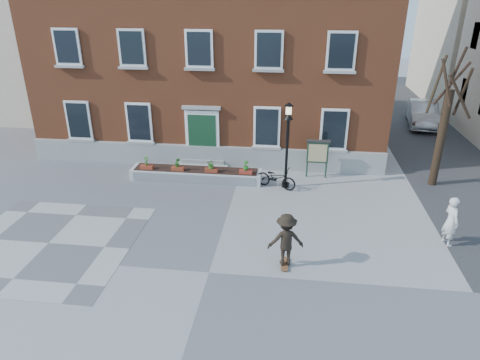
# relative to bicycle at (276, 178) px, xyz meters

# --- Properties ---
(ground) EXTENTS (100.00, 100.00, 0.00)m
(ground) POSITION_rel_bicycle_xyz_m (-1.81, -6.72, -0.50)
(ground) COLOR gray
(ground) RESTS_ON ground
(checker_patch) EXTENTS (6.00, 6.00, 0.01)m
(checker_patch) POSITION_rel_bicycle_xyz_m (-7.81, -5.72, -0.49)
(checker_patch) COLOR #565558
(checker_patch) RESTS_ON ground
(distant_building) EXTENTS (10.00, 12.00, 13.00)m
(distant_building) POSITION_rel_bicycle_xyz_m (-19.81, 13.28, 6.00)
(distant_building) COLOR beige
(distant_building) RESTS_ON ground
(bicycle) EXTENTS (2.00, 1.28, 0.99)m
(bicycle) POSITION_rel_bicycle_xyz_m (0.00, 0.00, 0.00)
(bicycle) COLOR black
(bicycle) RESTS_ON ground
(parked_car) EXTENTS (2.35, 5.02, 1.59)m
(parked_car) POSITION_rel_bicycle_xyz_m (9.17, 11.17, 0.30)
(parked_car) COLOR #B6B8BB
(parked_car) RESTS_ON ground
(bystander) EXTENTS (0.61, 0.76, 1.82)m
(bystander) POSITION_rel_bicycle_xyz_m (6.23, -4.00, 0.41)
(bystander) COLOR silver
(bystander) RESTS_ON ground
(brick_building) EXTENTS (18.40, 10.85, 12.60)m
(brick_building) POSITION_rel_bicycle_xyz_m (-3.81, 7.26, 5.80)
(brick_building) COLOR #994A29
(brick_building) RESTS_ON ground
(planter_assembly) EXTENTS (6.20, 1.12, 1.15)m
(planter_assembly) POSITION_rel_bicycle_xyz_m (-3.80, 0.46, -0.19)
(planter_assembly) COLOR silver
(planter_assembly) RESTS_ON ground
(bare_tree) EXTENTS (1.83, 1.83, 6.16)m
(bare_tree) POSITION_rel_bicycle_xyz_m (7.20, 1.29, 2.29)
(bare_tree) COLOR #302115
(bare_tree) RESTS_ON ground
(lamp_post) EXTENTS (0.40, 0.40, 3.93)m
(lamp_post) POSITION_rel_bicycle_xyz_m (0.42, 0.13, 2.04)
(lamp_post) COLOR black
(lamp_post) RESTS_ON ground
(notice_board) EXTENTS (1.10, 0.16, 1.87)m
(notice_board) POSITION_rel_bicycle_xyz_m (1.86, 1.45, 0.77)
(notice_board) COLOR #1A3524
(notice_board) RESTS_ON ground
(skateboarder) EXTENTS (1.27, 0.89, 1.87)m
(skateboarder) POSITION_rel_bicycle_xyz_m (0.58, -6.03, 0.47)
(skateboarder) COLOR brown
(skateboarder) RESTS_ON ground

